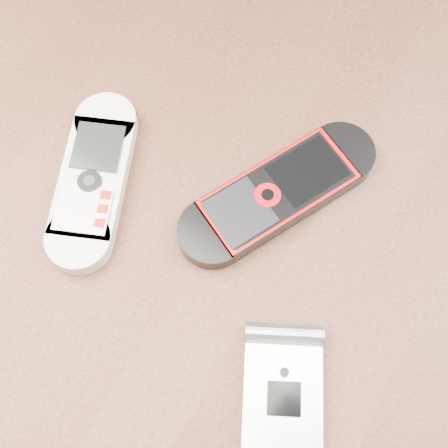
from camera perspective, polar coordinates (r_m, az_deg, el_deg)
ground at (r=1.20m, az=-0.21°, el=-13.63°), size 4.00×4.00×0.00m
table at (r=0.57m, az=-0.43°, el=-4.11°), size 1.20×0.80×0.75m
nokia_white at (r=0.49m, az=-11.87°, el=4.02°), size 0.10×0.16×0.02m
nokia_black_red at (r=0.48m, az=4.98°, el=2.86°), size 0.12×0.18×0.02m
motorola_razr at (r=0.44m, az=5.42°, el=-16.10°), size 0.10×0.12×0.02m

